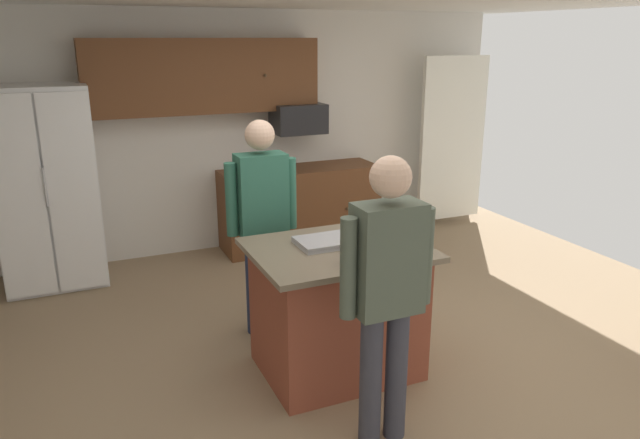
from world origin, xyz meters
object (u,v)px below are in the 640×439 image
refrigerator (47,188)px  microwave_over_range (298,119)px  person_host_foreground (387,285)px  mug_blue_stoneware (363,228)px  kitchen_island (337,309)px  serving_tray (329,241)px  glass_pilsner (385,225)px  glass_stout_tall (361,245)px  person_guest_right (262,213)px  glass_short_whisky (393,236)px  mug_ceramic_white (390,247)px  glass_dark_ale (347,254)px

refrigerator → microwave_over_range: (2.60, 0.12, 0.50)m
person_host_foreground → mug_blue_stoneware: bearing=-14.6°
kitchen_island → mug_blue_stoneware: bearing=30.8°
person_host_foreground → serving_tray: 0.90m
refrigerator → glass_pilsner: 3.32m
glass_stout_tall → person_guest_right: bearing=108.8°
serving_tray → kitchen_island: bearing=-68.1°
person_host_foreground → glass_stout_tall: 0.62m
microwave_over_range → glass_short_whisky: (-0.41, -2.78, -0.45)m
refrigerator → glass_stout_tall: 3.35m
refrigerator → person_guest_right: refrigerator is taller
kitchen_island → person_guest_right: (-0.28, 0.79, 0.52)m
mug_ceramic_white → glass_pilsner: (0.18, 0.39, 0.02)m
refrigerator → glass_dark_ale: size_ratio=14.02×
person_host_foreground → mug_blue_stoneware: 1.06m
refrigerator → serving_tray: 3.06m
glass_pilsner → person_host_foreground: bearing=-119.1°
refrigerator → mug_ceramic_white: refrigerator is taller
mug_blue_stoneware → microwave_over_range: bearing=78.8°
microwave_over_range → glass_dark_ale: size_ratio=4.13×
person_host_foreground → glass_stout_tall: bearing=-7.8°
glass_pilsner → glass_short_whisky: 0.23m
microwave_over_range → glass_dark_ale: bearing=-106.1°
person_host_foreground → refrigerator: bearing=33.3°
kitchen_island → glass_dark_ale: 0.62m
microwave_over_range → mug_ceramic_white: bearing=-100.2°
person_guest_right → person_host_foreground: person_guest_right is taller
person_host_foreground → glass_pilsner: bearing=-23.1°
mug_blue_stoneware → refrigerator: bearing=131.4°
refrigerator → glass_stout_tall: refrigerator is taller
refrigerator → person_host_foreground: refrigerator is taller
refrigerator → kitchen_island: refrigerator is taller
person_host_foreground → serving_tray: (0.06, 0.90, -0.04)m
refrigerator → glass_dark_ale: bearing=-58.7°
glass_dark_ale → person_guest_right: bearing=100.3°
refrigerator → mug_blue_stoneware: 3.18m
refrigerator → glass_pilsner: bearing=-47.3°
person_guest_right → glass_short_whisky: person_guest_right is taller
mug_ceramic_white → refrigerator: bearing=126.1°
refrigerator → person_guest_right: 2.35m
person_host_foreground → mug_blue_stoneware: (0.37, 0.99, -0.01)m
microwave_over_range → mug_blue_stoneware: size_ratio=4.55×
person_guest_right → glass_stout_tall: person_guest_right is taller
refrigerator → glass_stout_tall: (1.88, -2.77, 0.06)m
glass_short_whisky → glass_stout_tall: glass_stout_tall is taller
refrigerator → mug_blue_stoneware: (2.11, -2.38, 0.04)m
mug_ceramic_white → kitchen_island: bearing=131.8°
microwave_over_range → person_guest_right: bearing=-119.3°
mug_blue_stoneware → serving_tray: bearing=-163.6°
microwave_over_range → person_host_foreground: person_host_foreground is taller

